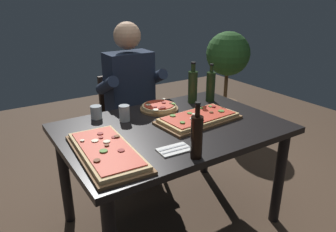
{
  "coord_description": "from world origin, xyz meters",
  "views": [
    {
      "loc": [
        -1.04,
        -1.56,
        1.53
      ],
      "look_at": [
        0.0,
        0.05,
        0.79
      ],
      "focal_mm": 33.84,
      "sensor_mm": 36.0,
      "label": 1
    }
  ],
  "objects_px": {
    "vinegar_bottle_green": "(211,86)",
    "potted_plant_corner": "(227,64)",
    "pizza_round_far": "(159,107)",
    "seated_diner": "(132,95)",
    "tumbler_near_camera": "(96,112)",
    "tumbler_far_side": "(124,114)",
    "dining_table": "(172,139)",
    "diner_chair": "(127,118)",
    "wine_bottle_dark": "(193,86)",
    "pizza_rectangular_front": "(199,118)",
    "pizza_rectangular_left": "(106,151)",
    "oil_bottle_amber": "(197,136)"
  },
  "relations": [
    {
      "from": "vinegar_bottle_green",
      "to": "pizza_rectangular_left",
      "type": "bearing_deg",
      "value": -158.84
    },
    {
      "from": "pizza_round_far",
      "to": "tumbler_near_camera",
      "type": "height_order",
      "value": "tumbler_near_camera"
    },
    {
      "from": "pizza_round_far",
      "to": "seated_diner",
      "type": "relative_size",
      "value": 0.21
    },
    {
      "from": "pizza_round_far",
      "to": "seated_diner",
      "type": "distance_m",
      "value": 0.44
    },
    {
      "from": "diner_chair",
      "to": "wine_bottle_dark",
      "type": "bearing_deg",
      "value": -60.74
    },
    {
      "from": "pizza_round_far",
      "to": "potted_plant_corner",
      "type": "distance_m",
      "value": 1.73
    },
    {
      "from": "tumbler_near_camera",
      "to": "potted_plant_corner",
      "type": "relative_size",
      "value": 0.08
    },
    {
      "from": "tumbler_near_camera",
      "to": "potted_plant_corner",
      "type": "distance_m",
      "value": 2.09
    },
    {
      "from": "dining_table",
      "to": "potted_plant_corner",
      "type": "bearing_deg",
      "value": 37.08
    },
    {
      "from": "seated_diner",
      "to": "dining_table",
      "type": "bearing_deg",
      "value": -96.47
    },
    {
      "from": "dining_table",
      "to": "diner_chair",
      "type": "relative_size",
      "value": 1.61
    },
    {
      "from": "pizza_round_far",
      "to": "tumbler_far_side",
      "type": "relative_size",
      "value": 2.59
    },
    {
      "from": "tumbler_near_camera",
      "to": "tumbler_far_side",
      "type": "height_order",
      "value": "tumbler_far_side"
    },
    {
      "from": "tumbler_far_side",
      "to": "vinegar_bottle_green",
      "type": "bearing_deg",
      "value": 1.52
    },
    {
      "from": "pizza_rectangular_front",
      "to": "pizza_rectangular_left",
      "type": "xyz_separation_m",
      "value": [
        -0.7,
        -0.11,
        0.0
      ]
    },
    {
      "from": "oil_bottle_amber",
      "to": "tumbler_far_side",
      "type": "distance_m",
      "value": 0.67
    },
    {
      "from": "pizza_rectangular_left",
      "to": "pizza_rectangular_front",
      "type": "bearing_deg",
      "value": 9.13
    },
    {
      "from": "pizza_rectangular_front",
      "to": "pizza_rectangular_left",
      "type": "bearing_deg",
      "value": -170.87
    },
    {
      "from": "pizza_rectangular_left",
      "to": "tumbler_near_camera",
      "type": "distance_m",
      "value": 0.55
    },
    {
      "from": "oil_bottle_amber",
      "to": "tumbler_far_side",
      "type": "height_order",
      "value": "oil_bottle_amber"
    },
    {
      "from": "vinegar_bottle_green",
      "to": "potted_plant_corner",
      "type": "distance_m",
      "value": 1.39
    },
    {
      "from": "oil_bottle_amber",
      "to": "vinegar_bottle_green",
      "type": "height_order",
      "value": "oil_bottle_amber"
    },
    {
      "from": "dining_table",
      "to": "potted_plant_corner",
      "type": "xyz_separation_m",
      "value": [
        1.57,
        1.19,
        0.1
      ]
    },
    {
      "from": "wine_bottle_dark",
      "to": "tumbler_near_camera",
      "type": "height_order",
      "value": "wine_bottle_dark"
    },
    {
      "from": "vinegar_bottle_green",
      "to": "tumbler_near_camera",
      "type": "distance_m",
      "value": 0.91
    },
    {
      "from": "pizza_rectangular_left",
      "to": "diner_chair",
      "type": "relative_size",
      "value": 0.73
    },
    {
      "from": "pizza_rectangular_left",
      "to": "seated_diner",
      "type": "bearing_deg",
      "value": 55.98
    },
    {
      "from": "tumbler_near_camera",
      "to": "seated_diner",
      "type": "distance_m",
      "value": 0.57
    },
    {
      "from": "vinegar_bottle_green",
      "to": "pizza_round_far",
      "type": "bearing_deg",
      "value": 175.15
    },
    {
      "from": "wine_bottle_dark",
      "to": "tumbler_far_side",
      "type": "distance_m",
      "value": 0.62
    },
    {
      "from": "dining_table",
      "to": "diner_chair",
      "type": "distance_m",
      "value": 0.87
    },
    {
      "from": "tumbler_far_side",
      "to": "dining_table",
      "type": "bearing_deg",
      "value": -47.67
    },
    {
      "from": "tumbler_near_camera",
      "to": "pizza_round_far",
      "type": "bearing_deg",
      "value": -10.87
    },
    {
      "from": "tumbler_near_camera",
      "to": "diner_chair",
      "type": "relative_size",
      "value": 0.1
    },
    {
      "from": "tumbler_far_side",
      "to": "diner_chair",
      "type": "height_order",
      "value": "diner_chair"
    },
    {
      "from": "dining_table",
      "to": "tumbler_far_side",
      "type": "height_order",
      "value": "tumbler_far_side"
    },
    {
      "from": "tumbler_far_side",
      "to": "seated_diner",
      "type": "relative_size",
      "value": 0.08
    },
    {
      "from": "wine_bottle_dark",
      "to": "pizza_rectangular_front",
      "type": "bearing_deg",
      "value": -120.8
    },
    {
      "from": "pizza_rectangular_front",
      "to": "oil_bottle_amber",
      "type": "xyz_separation_m",
      "value": [
        -0.32,
        -0.39,
        0.1
      ]
    },
    {
      "from": "dining_table",
      "to": "wine_bottle_dark",
      "type": "bearing_deg",
      "value": 38.11
    },
    {
      "from": "dining_table",
      "to": "wine_bottle_dark",
      "type": "height_order",
      "value": "wine_bottle_dark"
    },
    {
      "from": "pizza_rectangular_front",
      "to": "seated_diner",
      "type": "height_order",
      "value": "seated_diner"
    },
    {
      "from": "dining_table",
      "to": "seated_diner",
      "type": "distance_m",
      "value": 0.75
    },
    {
      "from": "pizza_rectangular_left",
      "to": "potted_plant_corner",
      "type": "xyz_separation_m",
      "value": [
        2.08,
        1.33,
        -0.01
      ]
    },
    {
      "from": "pizza_round_far",
      "to": "seated_diner",
      "type": "bearing_deg",
      "value": 90.01
    },
    {
      "from": "pizza_rectangular_left",
      "to": "potted_plant_corner",
      "type": "height_order",
      "value": "potted_plant_corner"
    },
    {
      "from": "vinegar_bottle_green",
      "to": "tumbler_far_side",
      "type": "xyz_separation_m",
      "value": [
        -0.75,
        -0.02,
        -0.07
      ]
    },
    {
      "from": "pizza_rectangular_left",
      "to": "tumbler_far_side",
      "type": "distance_m",
      "value": 0.48
    },
    {
      "from": "diner_chair",
      "to": "potted_plant_corner",
      "type": "distance_m",
      "value": 1.54
    },
    {
      "from": "pizza_rectangular_front",
      "to": "tumbler_far_side",
      "type": "xyz_separation_m",
      "value": [
        -0.41,
        0.27,
        0.03
      ]
    }
  ]
}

